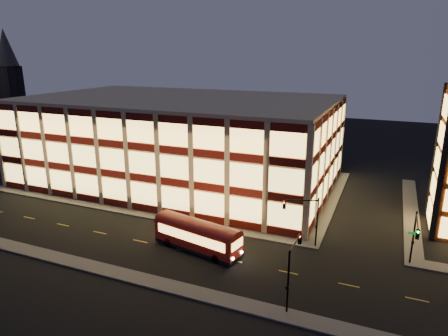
% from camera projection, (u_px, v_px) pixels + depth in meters
% --- Properties ---
extents(ground, '(200.00, 200.00, 0.00)m').
position_uv_depth(ground, '(141.00, 218.00, 54.38)').
color(ground, black).
rests_on(ground, ground).
extents(sidewalk_office_south, '(54.00, 2.00, 0.15)m').
position_uv_depth(sidewalk_office_south, '(127.00, 211.00, 56.37)').
color(sidewalk_office_south, '#514F4C').
rests_on(sidewalk_office_south, ground).
extents(sidewalk_office_east, '(2.00, 30.00, 0.15)m').
position_uv_depth(sidewalk_office_east, '(332.00, 200.00, 60.78)').
color(sidewalk_office_east, '#514F4C').
rests_on(sidewalk_office_east, ground).
extents(sidewalk_tower_west, '(2.00, 30.00, 0.15)m').
position_uv_depth(sidewalk_tower_west, '(411.00, 210.00, 56.66)').
color(sidewalk_tower_west, '#514F4C').
rests_on(sidewalk_tower_west, ground).
extents(sidewalk_near, '(100.00, 2.00, 0.15)m').
position_uv_depth(sidewalk_near, '(71.00, 261.00, 42.86)').
color(sidewalk_near, '#514F4C').
rests_on(sidewalk_near, ground).
extents(office_building, '(50.45, 30.45, 14.50)m').
position_uv_depth(office_building, '(181.00, 140.00, 68.40)').
color(office_building, tan).
rests_on(office_building, ground).
extents(church_tower, '(5.00, 5.00, 18.00)m').
position_uv_depth(church_tower, '(13.00, 99.00, 113.44)').
color(church_tower, '#2D2621').
rests_on(church_tower, ground).
extents(church_spire, '(6.00, 6.00, 10.00)m').
position_uv_depth(church_spire, '(5.00, 47.00, 109.53)').
color(church_spire, '#4C473F').
rests_on(church_spire, church_tower).
extents(traffic_signal_far, '(3.79, 1.87, 6.00)m').
position_uv_depth(traffic_signal_far, '(305.00, 214.00, 45.13)').
color(traffic_signal_far, black).
rests_on(traffic_signal_far, ground).
extents(traffic_signal_right, '(1.20, 4.37, 6.00)m').
position_uv_depth(traffic_signal_right, '(415.00, 234.00, 40.14)').
color(traffic_signal_right, black).
rests_on(traffic_signal_right, ground).
extents(traffic_signal_near, '(0.32, 4.45, 6.00)m').
position_uv_depth(traffic_signal_near, '(293.00, 262.00, 34.68)').
color(traffic_signal_near, black).
rests_on(traffic_signal_near, ground).
extents(trolley_bus, '(10.94, 4.72, 3.60)m').
position_uv_depth(trolley_bus, '(197.00, 234.00, 44.93)').
color(trolley_bus, '#940F08').
rests_on(trolley_bus, ground).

